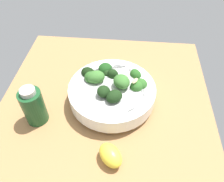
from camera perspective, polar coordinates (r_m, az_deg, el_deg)
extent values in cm
cube|color=#996D42|center=(64.22, -1.53, -2.97)|extent=(57.87, 57.87, 3.27)
cylinder|color=white|center=(61.98, 0.00, -2.09)|extent=(12.58, 12.58, 1.37)
cylinder|color=white|center=(59.94, 0.00, -0.37)|extent=(22.87, 22.87, 4.11)
cylinder|color=silver|center=(58.73, 0.00, 0.72)|extent=(18.31, 18.31, 0.80)
cylinder|color=#4A8F3C|center=(56.68, -2.05, -1.15)|extent=(1.71, 1.73, 1.40)
ellipsoid|color=black|center=(55.59, -2.09, -0.14)|extent=(4.80, 5.34, 4.05)
cylinder|color=#2F662B|center=(63.52, -6.00, 3.53)|extent=(1.86, 2.00, 1.45)
ellipsoid|color=black|center=(62.47, -6.11, 4.56)|extent=(6.16, 6.04, 4.52)
cylinder|color=#4A8F3C|center=(63.32, -1.04, 3.44)|extent=(0.91, 0.90, 1.42)
ellipsoid|color=black|center=(62.34, -1.05, 4.40)|extent=(3.62, 4.18, 3.52)
cylinder|color=#3C7A32|center=(64.48, -1.72, 4.64)|extent=(2.10, 1.91, 1.56)
ellipsoid|color=#194216|center=(63.38, -1.76, 5.75)|extent=(5.46, 5.62, 3.23)
cylinder|color=#4A8F3C|center=(59.61, 6.12, -0.04)|extent=(1.53, 1.43, 1.33)
ellipsoid|color=#2D6023|center=(58.42, 6.24, 1.06)|extent=(4.66, 4.54, 3.88)
cylinder|color=#589D47|center=(63.31, 5.89, 3.04)|extent=(1.61, 1.61, 1.96)
ellipsoid|color=#23511C|center=(62.15, 6.01, 4.17)|extent=(4.58, 5.22, 4.41)
cylinder|color=#3C7A32|center=(61.57, -5.22, 2.19)|extent=(1.86, 2.05, 1.77)
ellipsoid|color=#2D6023|center=(60.31, -5.33, 3.41)|extent=(3.64, 3.83, 3.98)
cylinder|color=#3C7A32|center=(60.61, 7.25, 0.65)|extent=(1.84, 1.98, 1.61)
ellipsoid|color=#2D6023|center=(59.44, 7.40, 1.75)|extent=(4.90, 5.05, 3.76)
cylinder|color=#589D47|center=(62.42, 0.20, 3.19)|extent=(1.55, 1.66, 1.59)
ellipsoid|color=black|center=(61.32, 0.20, 4.27)|extent=(3.52, 3.64, 3.21)
cylinder|color=#3C7A32|center=(60.88, -4.04, 2.25)|extent=(2.08, 2.08, 1.54)
ellipsoid|color=#386B2B|center=(59.53, -4.14, 3.57)|extent=(4.60, 5.51, 3.82)
cylinder|color=#2F662B|center=(55.96, 0.55, -2.52)|extent=(1.96, 1.98, 1.00)
ellipsoid|color=black|center=(54.72, 0.56, -1.41)|extent=(5.60, 5.53, 3.35)
cylinder|color=#3C7A32|center=(58.46, 2.36, 0.91)|extent=(2.30, 2.21, 1.27)
ellipsoid|color=#386B2B|center=(57.20, 2.42, 2.13)|extent=(6.38, 6.05, 4.17)
ellipsoid|color=#DBBC84|center=(59.80, 3.89, 4.47)|extent=(2.00, 1.36, 0.75)
ellipsoid|color=#DBBC84|center=(56.88, 5.84, 2.43)|extent=(1.93, 1.94, 1.17)
ellipsoid|color=#DBBC84|center=(61.13, 0.44, 5.01)|extent=(2.01, 1.62, 1.05)
ellipsoid|color=yellow|center=(51.02, -0.38, -16.00)|extent=(7.55, 7.32, 4.15)
cylinder|color=#194723|center=(58.17, -19.24, -3.80)|extent=(5.48, 5.48, 9.63)
cylinder|color=#B7B2A8|center=(54.29, -20.62, -0.15)|extent=(3.52, 3.52, 1.27)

